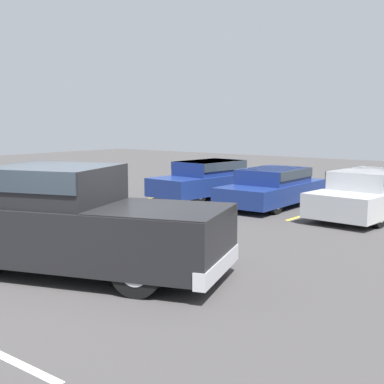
# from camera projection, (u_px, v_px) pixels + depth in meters

# --- Properties ---
(ground_plane) EXTENTS (60.00, 60.00, 0.00)m
(ground_plane) POSITION_uv_depth(u_px,v_px,m) (68.00, 278.00, 9.23)
(ground_plane) COLOR #423F3F
(stall_stripe_a) EXTENTS (0.12, 4.24, 0.01)m
(stall_stripe_a) POSITION_uv_depth(u_px,v_px,m) (176.00, 194.00, 19.73)
(stall_stripe_a) COLOR yellow
(stall_stripe_a) RESTS_ON ground_plane
(stall_stripe_b) EXTENTS (0.12, 4.24, 0.01)m
(stall_stripe_b) POSITION_uv_depth(u_px,v_px,m) (241.00, 201.00, 17.95)
(stall_stripe_b) COLOR yellow
(stall_stripe_b) RESTS_ON ground_plane
(stall_stripe_c) EXTENTS (0.12, 4.24, 0.01)m
(stall_stripe_c) POSITION_uv_depth(u_px,v_px,m) (321.00, 210.00, 16.17)
(stall_stripe_c) COLOR yellow
(stall_stripe_c) RESTS_ON ground_plane
(pickup_truck) EXTENTS (6.01, 3.81, 1.91)m
(pickup_truck) POSITION_uv_depth(u_px,v_px,m) (70.00, 221.00, 9.46)
(pickup_truck) COLOR black
(pickup_truck) RESTS_ON ground_plane
(parked_sedan_a) EXTENTS (2.02, 4.64, 1.28)m
(parked_sedan_a) POSITION_uv_depth(u_px,v_px,m) (208.00, 178.00, 18.96)
(parked_sedan_a) COLOR navy
(parked_sedan_a) RESTS_ON ground_plane
(parked_sedan_b) EXTENTS (1.90, 4.33, 1.20)m
(parked_sedan_b) POSITION_uv_depth(u_px,v_px,m) (273.00, 186.00, 16.92)
(parked_sedan_b) COLOR navy
(parked_sedan_b) RESTS_ON ground_plane
(parked_sedan_c) EXTENTS (2.10, 4.51, 1.32)m
(parked_sedan_c) POSITION_uv_depth(u_px,v_px,m) (370.00, 192.00, 14.98)
(parked_sedan_c) COLOR #B7BABF
(parked_sedan_c) RESTS_ON ground_plane
(traffic_cone) EXTENTS (0.37, 0.37, 0.55)m
(traffic_cone) POSITION_uv_depth(u_px,v_px,m) (53.00, 218.00, 13.53)
(traffic_cone) COLOR black
(traffic_cone) RESTS_ON ground_plane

